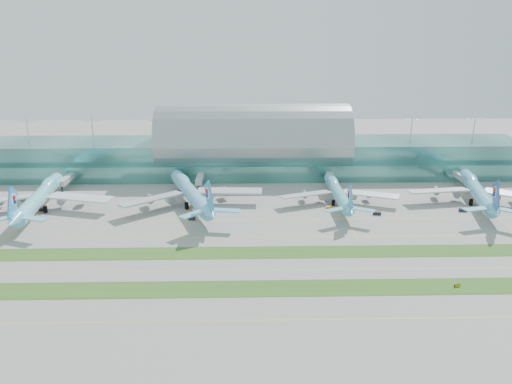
{
  "coord_description": "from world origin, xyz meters",
  "views": [
    {
      "loc": [
        -5.64,
        -180.05,
        80.61
      ],
      "look_at": [
        0.0,
        55.0,
        9.0
      ],
      "focal_mm": 35.0,
      "sensor_mm": 36.0,
      "label": 1
    }
  ],
  "objects_px": {
    "airliner_b": "(191,192)",
    "airliner_d": "(477,190)",
    "taxiway_sign_east": "(457,286)",
    "airliner_a": "(40,196)",
    "terminal": "(253,150)",
    "airliner_c": "(338,192)"
  },
  "relations": [
    {
      "from": "airliner_a",
      "to": "airliner_d",
      "type": "bearing_deg",
      "value": -4.68
    },
    {
      "from": "airliner_d",
      "to": "taxiway_sign_east",
      "type": "height_order",
      "value": "airliner_d"
    },
    {
      "from": "taxiway_sign_east",
      "to": "airliner_a",
      "type": "bearing_deg",
      "value": 140.36
    },
    {
      "from": "airliner_c",
      "to": "terminal",
      "type": "bearing_deg",
      "value": 123.82
    },
    {
      "from": "terminal",
      "to": "airliner_a",
      "type": "relative_size",
      "value": 4.07
    },
    {
      "from": "airliner_c",
      "to": "airliner_b",
      "type": "bearing_deg",
      "value": -177.88
    },
    {
      "from": "airliner_c",
      "to": "airliner_d",
      "type": "relative_size",
      "value": 0.87
    },
    {
      "from": "airliner_d",
      "to": "airliner_b",
      "type": "bearing_deg",
      "value": -166.35
    },
    {
      "from": "terminal",
      "to": "airliner_d",
      "type": "relative_size",
      "value": 4.25
    },
    {
      "from": "terminal",
      "to": "taxiway_sign_east",
      "type": "bearing_deg",
      "value": -67.0
    },
    {
      "from": "airliner_d",
      "to": "taxiway_sign_east",
      "type": "relative_size",
      "value": 34.28
    },
    {
      "from": "terminal",
      "to": "airliner_d",
      "type": "xyz_separation_m",
      "value": [
        114.07,
        -66.24,
        -7.35
      ]
    },
    {
      "from": "terminal",
      "to": "airliner_b",
      "type": "height_order",
      "value": "terminal"
    },
    {
      "from": "airliner_d",
      "to": "taxiway_sign_east",
      "type": "distance_m",
      "value": 102.74
    },
    {
      "from": "airliner_d",
      "to": "terminal",
      "type": "bearing_deg",
      "value": 163.36
    },
    {
      "from": "airliner_c",
      "to": "airliner_d",
      "type": "xyz_separation_m",
      "value": [
        71.75,
        -1.64,
        0.92
      ]
    },
    {
      "from": "terminal",
      "to": "taxiway_sign_east",
      "type": "relative_size",
      "value": 145.54
    },
    {
      "from": "airliner_b",
      "to": "airliner_c",
      "type": "distance_m",
      "value": 75.39
    },
    {
      "from": "terminal",
      "to": "airliner_c",
      "type": "bearing_deg",
      "value": -56.77
    },
    {
      "from": "terminal",
      "to": "airliner_b",
      "type": "distance_m",
      "value": 74.69
    },
    {
      "from": "airliner_a",
      "to": "taxiway_sign_east",
      "type": "distance_m",
      "value": 193.53
    },
    {
      "from": "airliner_b",
      "to": "airliner_d",
      "type": "bearing_deg",
      "value": -18.68
    }
  ]
}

